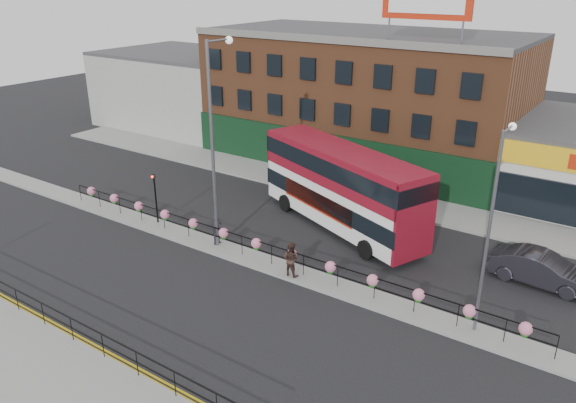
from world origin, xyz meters
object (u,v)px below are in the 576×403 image
Objects in this scene: car at (542,269)px; lamp_column_east at (492,216)px; pedestrian_a at (217,230)px; double_decker_bus at (342,181)px; lamp_column_west at (215,129)px; pedestrian_b at (291,259)px.

lamp_column_east reaches higher than car.
double_decker_bus is at bearing -36.02° from pedestrian_a.
lamp_column_west reaches higher than lamp_column_east.
double_decker_bus is 1.10× the size of lamp_column_west.
double_decker_bus is 7.20× the size of pedestrian_a.
lamp_column_east is at bearing -0.01° from lamp_column_west.
pedestrian_b is (-10.66, -6.51, 0.24)m from car.
lamp_column_west is at bearing 113.35° from car.
lamp_column_west is 14.70m from lamp_column_east.
lamp_column_west is (0.04, 0.19, 5.84)m from pedestrian_a.
car is 2.80× the size of pedestrian_b.
double_decker_bus is 7.92m from pedestrian_a.
double_decker_bus reaches higher than car.
pedestrian_b reaches higher than car.
lamp_column_east is (14.63, -0.00, -1.44)m from lamp_column_west.
car is 2.96× the size of pedestrian_a.
lamp_column_west is (-4.50, -5.96, 3.79)m from double_decker_bus.
pedestrian_a is 0.20× the size of lamp_column_east.
double_decker_bus is at bearing 149.49° from lamp_column_east.
double_decker_bus is 1.41× the size of lamp_column_east.
lamp_column_east is (9.23, 0.79, 4.35)m from pedestrian_b.
pedestrian_a is 0.95× the size of pedestrian_b.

